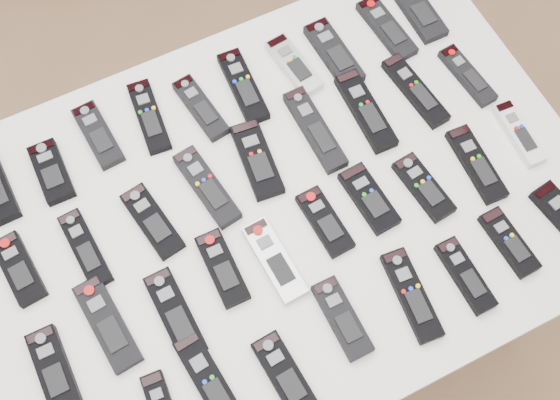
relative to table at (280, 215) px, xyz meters
name	(u,v)px	position (x,y,z in m)	size (l,w,h in m)	color
ground	(230,281)	(-0.10, 0.14, -0.72)	(4.00, 4.00, 0.00)	#856043
table	(280,215)	(0.00, 0.00, 0.00)	(1.25, 0.88, 0.78)	white
remote_1	(52,172)	(-0.39, 0.27, 0.07)	(0.06, 0.14, 0.02)	black
remote_2	(98,135)	(-0.27, 0.31, 0.07)	(0.05, 0.16, 0.02)	black
remote_3	(149,117)	(-0.16, 0.30, 0.07)	(0.05, 0.18, 0.02)	black
remote_4	(201,108)	(-0.05, 0.27, 0.07)	(0.05, 0.16, 0.02)	black
remote_5	(243,87)	(0.05, 0.28, 0.07)	(0.05, 0.18, 0.02)	black
remote_6	(294,66)	(0.17, 0.28, 0.07)	(0.05, 0.16, 0.02)	#B7B7BC
remote_7	(334,53)	(0.27, 0.27, 0.07)	(0.06, 0.18, 0.02)	black
remote_8	(387,28)	(0.41, 0.28, 0.07)	(0.05, 0.18, 0.02)	black
remote_9	(417,9)	(0.50, 0.29, 0.07)	(0.06, 0.18, 0.02)	black
remote_10	(19,269)	(-0.51, 0.10, 0.07)	(0.05, 0.15, 0.02)	black
remote_11	(85,249)	(-0.38, 0.08, 0.07)	(0.05, 0.17, 0.02)	black
remote_12	(152,221)	(-0.25, 0.08, 0.07)	(0.05, 0.16, 0.02)	black
remote_13	(207,187)	(-0.12, 0.10, 0.07)	(0.05, 0.19, 0.02)	black
remote_14	(257,160)	(0.00, 0.11, 0.07)	(0.06, 0.17, 0.02)	black
remote_15	(315,130)	(0.14, 0.12, 0.07)	(0.05, 0.20, 0.02)	black
remote_16	(366,111)	(0.26, 0.11, 0.07)	(0.05, 0.20, 0.02)	black
remote_17	(415,91)	(0.38, 0.10, 0.07)	(0.05, 0.19, 0.02)	black
remote_18	(467,76)	(0.50, 0.09, 0.07)	(0.04, 0.16, 0.02)	black
remote_19	(54,370)	(-0.52, -0.12, 0.07)	(0.06, 0.16, 0.02)	black
remote_20	(107,324)	(-0.40, -0.08, 0.07)	(0.06, 0.19, 0.02)	black
remote_21	(175,313)	(-0.28, -0.12, 0.07)	(0.05, 0.18, 0.02)	black
remote_22	(222,268)	(-0.16, -0.08, 0.07)	(0.05, 0.15, 0.02)	black
remote_23	(275,260)	(-0.06, -0.11, 0.07)	(0.05, 0.17, 0.02)	#B7B7BC
remote_24	(325,222)	(0.06, -0.08, 0.07)	(0.05, 0.15, 0.02)	black
remote_25	(369,198)	(0.16, -0.07, 0.07)	(0.06, 0.15, 0.02)	black
remote_26	(424,187)	(0.28, -0.10, 0.07)	(0.05, 0.15, 0.02)	black
remote_27	(476,164)	(0.40, -0.10, 0.07)	(0.05, 0.18, 0.02)	black
remote_28	(519,133)	(0.52, -0.08, 0.07)	(0.04, 0.15, 0.02)	silver
remote_31	(212,386)	(-0.27, -0.27, 0.07)	(0.05, 0.21, 0.02)	black
remote_32	(285,376)	(-0.15, -0.31, 0.07)	(0.05, 0.16, 0.02)	black
remote_33	(342,318)	(0.00, -0.27, 0.07)	(0.05, 0.16, 0.02)	black
remote_34	(412,295)	(0.14, -0.28, 0.07)	(0.05, 0.18, 0.02)	black
remote_35	(465,276)	(0.25, -0.30, 0.07)	(0.04, 0.15, 0.02)	black
remote_36	(509,242)	(0.36, -0.28, 0.07)	(0.05, 0.14, 0.02)	black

